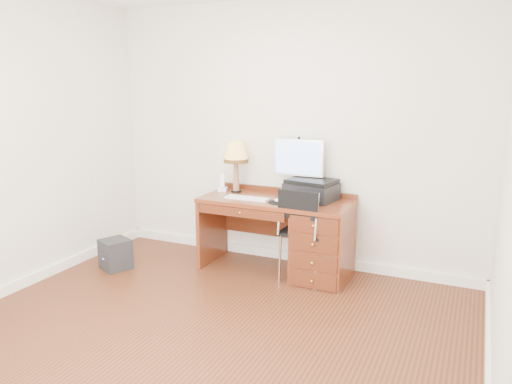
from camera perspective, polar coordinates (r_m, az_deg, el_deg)
The scene contains 12 objects.
ground at distance 4.04m, azimuth -5.61°, elevation -15.46°, with size 4.00×4.00×0.00m, color #3F1C0E.
room_shell at distance 4.52m, azimuth -1.55°, elevation -11.54°, with size 4.00×4.00×4.00m.
desk at distance 4.95m, azimuth 5.75°, elevation -4.95°, with size 1.50×0.67×0.75m.
monitor at distance 5.01m, azimuth 4.89°, elevation 3.57°, with size 0.51×0.17×0.58m.
keyboard at distance 4.96m, azimuth -1.00°, elevation -0.70°, with size 0.45×0.13×0.02m, color white.
mouse_pad at distance 4.81m, azimuth 2.60°, elevation -1.09°, with size 0.20×0.20×0.04m.
printer at distance 4.94m, azimuth 6.36°, elevation 0.27°, with size 0.52×0.44×0.21m.
leg_lamp at distance 5.21m, azimuth -2.30°, elevation 4.24°, with size 0.26×0.26×0.54m.
phone at distance 5.33m, azimuth -3.84°, elevation 0.72°, with size 0.11×0.11×0.19m.
pen_cup at distance 5.06m, azimuth 5.31°, elevation 0.07°, with size 0.09×0.09×0.11m, color black.
chair at distance 4.74m, azimuth 5.45°, elevation -3.88°, with size 0.46×0.46×0.92m.
equipment_box at distance 5.37m, azimuth -15.76°, elevation -6.85°, with size 0.27×0.27×0.31m, color black.
Camera 1 is at (1.82, -3.08, 1.89)m, focal length 35.00 mm.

